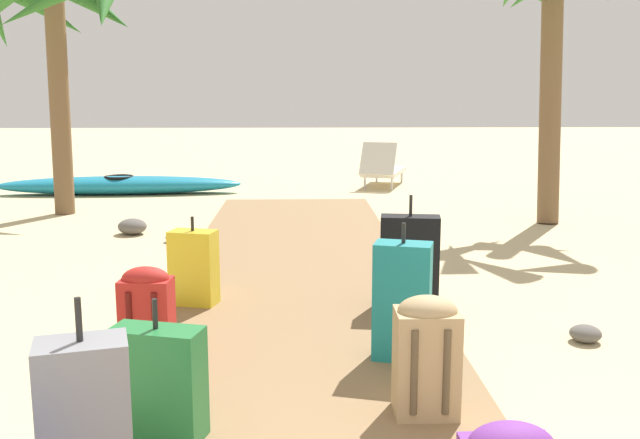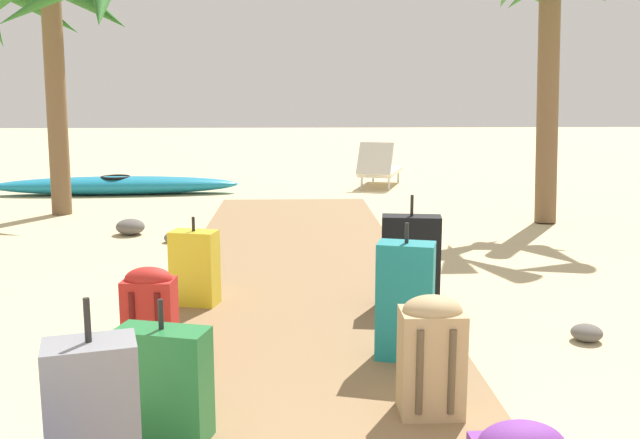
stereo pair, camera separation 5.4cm
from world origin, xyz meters
The scene contains 16 objects.
ground_plane centered at (0.00, 3.90, 0.00)m, with size 60.00×60.00×0.00m, color #CCB789.
boardwalk centered at (0.00, 4.88, 0.04)m, with size 2.11×9.75×0.08m, color olive.
suitcase_teal centered at (0.65, 3.20, 0.44)m, with size 0.38×0.29×0.83m.
suitcase_black centered at (0.86, 4.27, 0.42)m, with size 0.46×0.26×0.85m.
backpack_red centered at (-0.86, 3.17, 0.39)m, with size 0.31×0.23×0.59m.
backpack_tan centered at (0.66, 2.45, 0.40)m, with size 0.31×0.26×0.61m.
suitcase_yellow centered at (-0.76, 4.37, 0.36)m, with size 0.38×0.28×0.68m.
suitcase_green centered at (-0.62, 2.24, 0.35)m, with size 0.46×0.29×0.67m.
suitcase_grey centered at (-0.75, 1.57, 0.44)m, with size 0.37×0.30×0.87m.
palm_tree_far_right centered at (3.29, 8.21, 2.74)m, with size 1.74×1.85×3.49m.
palm_tree_far_left centered at (-3.27, 9.04, 2.62)m, with size 2.17×2.26×3.44m.
lounge_chair centered at (1.55, 11.76, 0.33)m, with size 1.01×1.61×0.82m.
kayak centered at (-2.96, 10.96, 0.15)m, with size 4.08×0.89×0.31m.
rock_right_far centered at (1.98, 3.67, 0.06)m, with size 0.21×0.21×0.11m, color #5B5651.
rock_left_far centered at (-1.96, 7.51, 0.09)m, with size 0.36×0.33×0.19m, color #5B5651.
rock_left_mid centered at (-1.41, 7.05, 0.05)m, with size 0.19×0.14×0.11m, color #5B5651.
Camera 2 is at (-0.02, -0.86, 1.67)m, focal length 39.72 mm.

